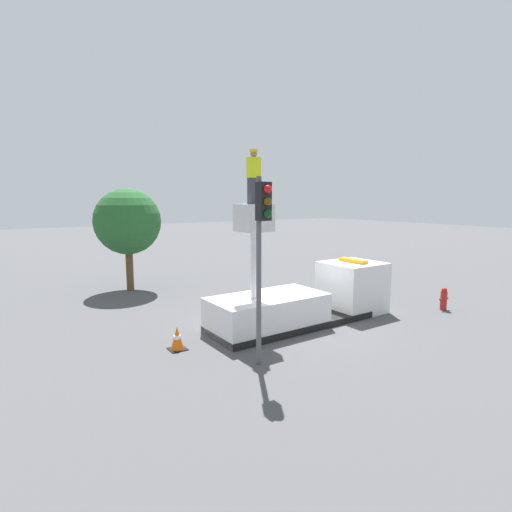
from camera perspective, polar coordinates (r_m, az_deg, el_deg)
name	(u,v)px	position (r m, az deg, el deg)	size (l,w,h in m)	color
ground_plane	(292,325)	(14.91, 5.13, -9.75)	(120.00, 120.00, 0.00)	#4C4C4F
bucket_truck	(306,300)	(15.09, 7.15, -6.21)	(7.43, 2.16, 4.41)	black
worker	(254,177)	(13.20, -0.33, 11.26)	(0.40, 0.26, 1.75)	#38383D
traffic_light_pole	(262,234)	(10.54, 0.85, 3.15)	(0.34, 0.57, 5.16)	#515156
fire_hydrant	(444,299)	(18.37, 25.24, -5.57)	(0.50, 0.26, 0.95)	#B2231E
traffic_cone_rear	(177,339)	(12.67, -11.19, -11.51)	(0.51, 0.51, 0.73)	black
tree_left_bg	(128,222)	(20.80, -17.87, 4.66)	(3.26, 3.26, 5.10)	brown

